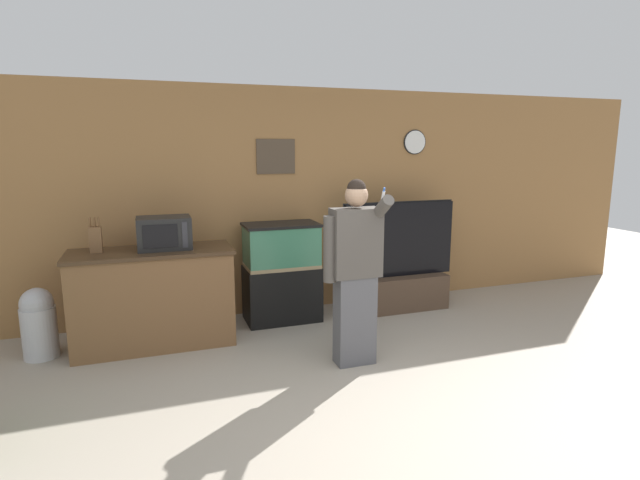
{
  "coord_description": "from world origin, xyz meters",
  "views": [
    {
      "loc": [
        -1.56,
        -2.59,
        1.93
      ],
      "look_at": [
        -0.02,
        1.84,
        1.05
      ],
      "focal_mm": 28.0,
      "sensor_mm": 36.0,
      "label": 1
    }
  ],
  "objects_px": {
    "aquarium_on_stand": "(282,272)",
    "person_standing": "(355,270)",
    "microwave": "(164,233)",
    "counter_island": "(154,298)",
    "knife_block": "(96,239)",
    "tv_on_stand": "(398,278)",
    "trash_bin": "(39,322)"
  },
  "relations": [
    {
      "from": "microwave",
      "to": "knife_block",
      "type": "bearing_deg",
      "value": 177.14
    },
    {
      "from": "person_standing",
      "to": "tv_on_stand",
      "type": "bearing_deg",
      "value": 48.29
    },
    {
      "from": "knife_block",
      "to": "tv_on_stand",
      "type": "xyz_separation_m",
      "value": [
        3.26,
        0.13,
        -0.7
      ]
    },
    {
      "from": "tv_on_stand",
      "to": "person_standing",
      "type": "xyz_separation_m",
      "value": [
        -1.1,
        -1.24,
        0.49
      ]
    },
    {
      "from": "microwave",
      "to": "trash_bin",
      "type": "height_order",
      "value": "microwave"
    },
    {
      "from": "microwave",
      "to": "aquarium_on_stand",
      "type": "distance_m",
      "value": 1.38
    },
    {
      "from": "aquarium_on_stand",
      "to": "trash_bin",
      "type": "height_order",
      "value": "aquarium_on_stand"
    },
    {
      "from": "microwave",
      "to": "person_standing",
      "type": "xyz_separation_m",
      "value": [
        1.55,
        -1.07,
        -0.25
      ]
    },
    {
      "from": "knife_block",
      "to": "aquarium_on_stand",
      "type": "distance_m",
      "value": 1.93
    },
    {
      "from": "aquarium_on_stand",
      "to": "person_standing",
      "type": "relative_size",
      "value": 0.66
    },
    {
      "from": "person_standing",
      "to": "trash_bin",
      "type": "bearing_deg",
      "value": 158.27
    },
    {
      "from": "counter_island",
      "to": "knife_block",
      "type": "relative_size",
      "value": 4.59
    },
    {
      "from": "aquarium_on_stand",
      "to": "tv_on_stand",
      "type": "distance_m",
      "value": 1.43
    },
    {
      "from": "trash_bin",
      "to": "tv_on_stand",
      "type": "bearing_deg",
      "value": 2.42
    },
    {
      "from": "counter_island",
      "to": "trash_bin",
      "type": "xyz_separation_m",
      "value": [
        -1.02,
        0.03,
        -0.14
      ]
    },
    {
      "from": "tv_on_stand",
      "to": "person_standing",
      "type": "height_order",
      "value": "person_standing"
    },
    {
      "from": "counter_island",
      "to": "person_standing",
      "type": "distance_m",
      "value": 2.01
    },
    {
      "from": "aquarium_on_stand",
      "to": "person_standing",
      "type": "height_order",
      "value": "person_standing"
    },
    {
      "from": "microwave",
      "to": "person_standing",
      "type": "bearing_deg",
      "value": -34.69
    },
    {
      "from": "microwave",
      "to": "knife_block",
      "type": "distance_m",
      "value": 0.62
    },
    {
      "from": "knife_block",
      "to": "microwave",
      "type": "bearing_deg",
      "value": -2.86
    },
    {
      "from": "aquarium_on_stand",
      "to": "trash_bin",
      "type": "bearing_deg",
      "value": -174.01
    },
    {
      "from": "counter_island",
      "to": "knife_block",
      "type": "xyz_separation_m",
      "value": [
        -0.48,
        0.06,
        0.6
      ]
    },
    {
      "from": "microwave",
      "to": "aquarium_on_stand",
      "type": "bearing_deg",
      "value": 11.66
    },
    {
      "from": "knife_block",
      "to": "counter_island",
      "type": "bearing_deg",
      "value": -7.21
    },
    {
      "from": "counter_island",
      "to": "microwave",
      "type": "bearing_deg",
      "value": 12.68
    },
    {
      "from": "tv_on_stand",
      "to": "person_standing",
      "type": "relative_size",
      "value": 0.85
    },
    {
      "from": "microwave",
      "to": "knife_block",
      "type": "height_order",
      "value": "knife_block"
    },
    {
      "from": "counter_island",
      "to": "person_standing",
      "type": "relative_size",
      "value": 0.92
    },
    {
      "from": "counter_island",
      "to": "microwave",
      "type": "distance_m",
      "value": 0.65
    },
    {
      "from": "aquarium_on_stand",
      "to": "tv_on_stand",
      "type": "bearing_deg",
      "value": -3.63
    },
    {
      "from": "knife_block",
      "to": "aquarium_on_stand",
      "type": "height_order",
      "value": "knife_block"
    }
  ]
}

